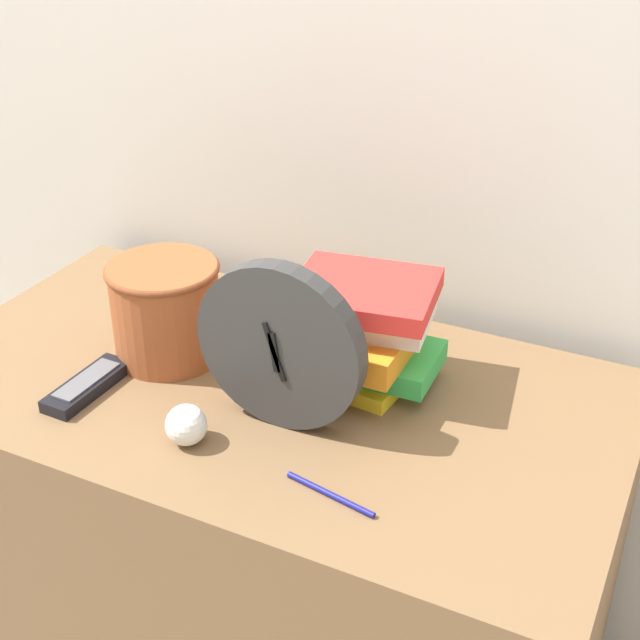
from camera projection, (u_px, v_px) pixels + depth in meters
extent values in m
cube|color=beige|center=(367.00, 35.00, 1.46)|extent=(6.00, 0.04, 2.40)
cube|color=brown|center=(271.00, 558.00, 1.58)|extent=(1.12, 0.61, 0.74)
cylinder|color=#333333|center=(281.00, 346.00, 1.25)|extent=(0.26, 0.03, 0.26)
cylinder|color=white|center=(277.00, 350.00, 1.24)|extent=(0.22, 0.01, 0.22)
cube|color=black|center=(275.00, 352.00, 1.24)|extent=(0.02, 0.01, 0.06)
cube|color=black|center=(275.00, 352.00, 1.24)|extent=(0.04, 0.01, 0.09)
cylinder|color=black|center=(275.00, 352.00, 1.24)|extent=(0.01, 0.00, 0.01)
cube|color=yellow|center=(351.00, 373.00, 1.40)|extent=(0.19, 0.14, 0.02)
cube|color=green|center=(364.00, 354.00, 1.39)|extent=(0.24, 0.14, 0.04)
cube|color=orange|center=(347.00, 340.00, 1.36)|extent=(0.19, 0.16, 0.04)
cube|color=white|center=(365.00, 310.00, 1.35)|extent=(0.22, 0.17, 0.04)
cube|color=red|center=(365.00, 292.00, 1.33)|extent=(0.23, 0.20, 0.03)
cylinder|color=#994C28|center=(166.00, 311.00, 1.43)|extent=(0.17, 0.17, 0.16)
torus|color=brown|center=(162.00, 269.00, 1.40)|extent=(0.18, 0.18, 0.01)
cube|color=black|center=(87.00, 386.00, 1.37)|extent=(0.06, 0.16, 0.02)
cube|color=#59595E|center=(86.00, 380.00, 1.37)|extent=(0.04, 0.12, 0.00)
sphere|color=white|center=(186.00, 425.00, 1.25)|extent=(0.06, 0.06, 0.06)
cylinder|color=navy|center=(330.00, 494.00, 1.16)|extent=(0.14, 0.03, 0.01)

